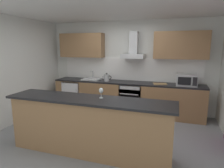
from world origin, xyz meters
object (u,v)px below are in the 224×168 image
(refrigerator, at_px, (75,94))
(range_hood, at_px, (134,50))
(chopping_board, at_px, (160,84))
(oven, at_px, (132,98))
(microwave, at_px, (187,80))
(sink, at_px, (91,79))
(wine_glass, at_px, (101,91))
(kettle, at_px, (107,78))

(refrigerator, xyz_separation_m, range_hood, (1.80, 0.13, 1.36))
(chopping_board, bearing_deg, oven, 178.21)
(microwave, xyz_separation_m, chopping_board, (-0.65, 0.00, -0.14))
(chopping_board, bearing_deg, sink, 179.00)
(sink, relative_size, wine_glass, 2.81)
(range_hood, height_order, chopping_board, range_hood)
(sink, relative_size, chopping_board, 1.47)
(kettle, height_order, range_hood, range_hood)
(kettle, height_order, wine_glass, wine_glass)
(refrigerator, height_order, kettle, kettle)
(oven, relative_size, microwave, 1.60)
(sink, distance_m, wine_glass, 2.50)
(oven, xyz_separation_m, chopping_board, (0.76, -0.02, 0.45))
(range_hood, relative_size, wine_glass, 4.05)
(sink, xyz_separation_m, chopping_board, (1.99, -0.03, -0.02))
(refrigerator, distance_m, kettle, 1.22)
(sink, distance_m, chopping_board, 1.99)
(chopping_board, bearing_deg, range_hood, 168.60)
(sink, height_order, chopping_board, sink)
(range_hood, distance_m, chopping_board, 1.17)
(refrigerator, bearing_deg, microwave, -0.45)
(oven, xyz_separation_m, wine_glass, (-0.05, -2.18, 0.67))
(range_hood, distance_m, wine_glass, 2.40)
(range_hood, bearing_deg, refrigerator, -175.80)
(microwave, bearing_deg, refrigerator, 179.55)
(range_hood, bearing_deg, kettle, -167.41)
(oven, distance_m, kettle, 0.91)
(kettle, bearing_deg, wine_glass, -72.47)
(wine_glass, bearing_deg, sink, 118.27)
(kettle, relative_size, wine_glass, 1.62)
(range_hood, relative_size, chopping_board, 2.12)
(sink, xyz_separation_m, wine_glass, (1.18, -2.19, 0.20))
(kettle, bearing_deg, sink, 174.90)
(chopping_board, bearing_deg, microwave, -0.37)
(sink, xyz_separation_m, range_hood, (1.23, 0.12, 0.86))
(refrigerator, relative_size, wine_glass, 4.78)
(microwave, height_order, range_hood, range_hood)
(refrigerator, bearing_deg, oven, 0.09)
(oven, bearing_deg, range_hood, 90.00)
(microwave, distance_m, kettle, 2.14)
(refrigerator, distance_m, wine_glass, 2.88)
(oven, relative_size, chopping_board, 2.35)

